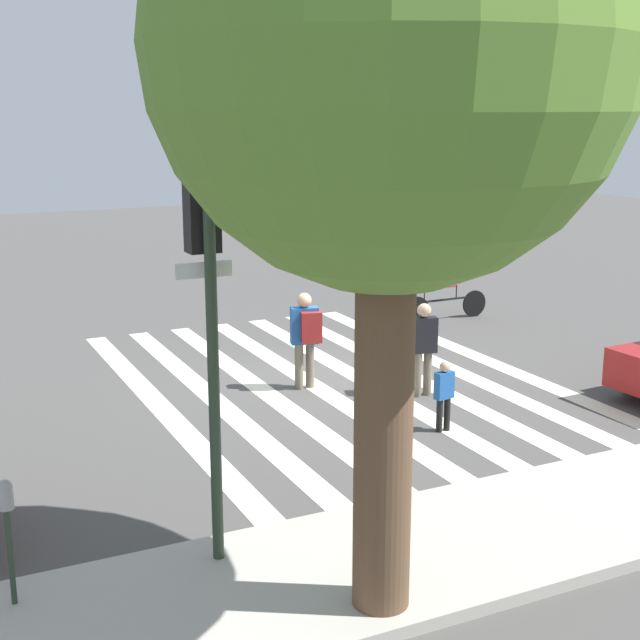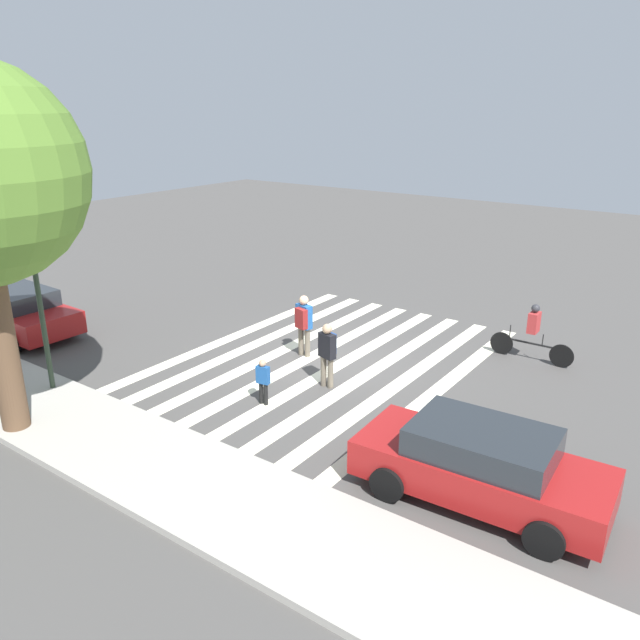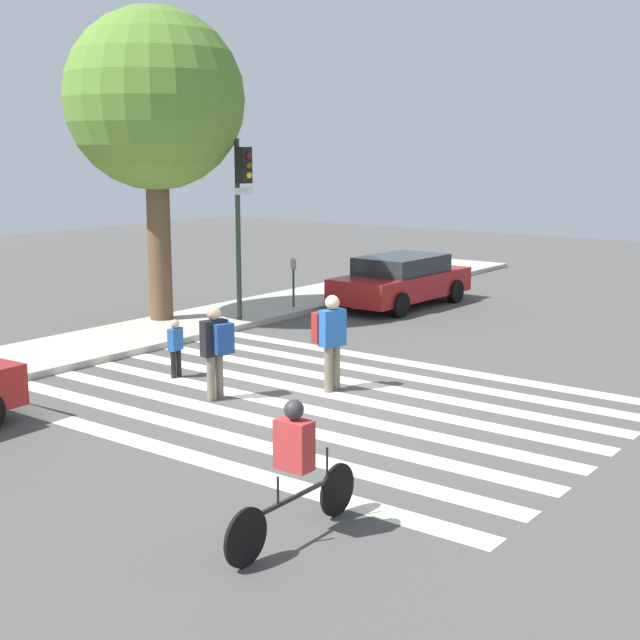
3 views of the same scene
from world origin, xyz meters
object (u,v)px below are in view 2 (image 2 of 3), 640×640
(cyclist_far_lane, at_px, (533,330))
(car_parked_dark_suv, at_px, (480,464))
(traffic_light, at_px, (39,265))
(pedestrian_child_with_backpack, at_px, (303,321))
(car_parked_silver_sedan, at_px, (15,310))
(pedestrian_adult_tall_backpack, at_px, (263,379))
(parking_meter, at_px, (0,333))
(pedestrian_adult_yellow_jacket, at_px, (328,350))

(cyclist_far_lane, relative_size, car_parked_dark_suv, 0.51)
(cyclist_far_lane, bearing_deg, traffic_light, 44.00)
(pedestrian_child_with_backpack, bearing_deg, car_parked_silver_sedan, -142.06)
(traffic_light, relative_size, cyclist_far_lane, 1.99)
(pedestrian_adult_tall_backpack, xyz_separation_m, car_parked_silver_sedan, (9.10, 0.74, 0.09))
(cyclist_far_lane, distance_m, car_parked_dark_suv, 6.92)
(traffic_light, distance_m, pedestrian_child_with_backpack, 6.62)
(cyclist_far_lane, xyz_separation_m, car_parked_dark_suv, (-1.29, 6.80, -0.14))
(pedestrian_adult_tall_backpack, height_order, pedestrian_child_with_backpack, pedestrian_child_with_backpack)
(traffic_light, bearing_deg, car_parked_dark_suv, -170.25)
(pedestrian_adult_tall_backpack, bearing_deg, cyclist_far_lane, 46.38)
(traffic_light, relative_size, pedestrian_child_with_backpack, 2.59)
(parking_meter, height_order, pedestrian_child_with_backpack, pedestrian_child_with_backpack)
(pedestrian_adult_yellow_jacket, relative_size, car_parked_dark_suv, 0.37)
(pedestrian_child_with_backpack, height_order, car_parked_silver_sedan, pedestrian_child_with_backpack)
(parking_meter, relative_size, car_parked_silver_sedan, 0.31)
(cyclist_far_lane, xyz_separation_m, car_parked_silver_sedan, (13.25, 6.89, -0.14))
(traffic_light, relative_size, car_parked_silver_sedan, 0.98)
(traffic_light, bearing_deg, pedestrian_adult_yellow_jacket, -142.05)
(pedestrian_child_with_backpack, relative_size, car_parked_silver_sedan, 0.38)
(pedestrian_adult_yellow_jacket, height_order, pedestrian_adult_tall_backpack, pedestrian_adult_yellow_jacket)
(pedestrian_adult_yellow_jacket, distance_m, car_parked_dark_suv, 5.34)
(car_parked_dark_suv, xyz_separation_m, car_parked_silver_sedan, (14.54, 0.09, -0.01))
(parking_meter, distance_m, car_parked_dark_suv, 12.19)
(pedestrian_adult_tall_backpack, height_order, cyclist_far_lane, cyclist_far_lane)
(pedestrian_adult_yellow_jacket, relative_size, pedestrian_child_with_backpack, 0.95)
(pedestrian_adult_yellow_jacket, bearing_deg, pedestrian_child_with_backpack, -21.17)
(pedestrian_adult_yellow_jacket, height_order, car_parked_dark_suv, pedestrian_adult_yellow_jacket)
(parking_meter, relative_size, pedestrian_adult_yellow_jacket, 0.88)
(cyclist_far_lane, height_order, car_parked_dark_suv, cyclist_far_lane)
(parking_meter, xyz_separation_m, car_parked_silver_sedan, (2.50, -1.74, -0.34))
(traffic_light, distance_m, cyclist_far_lane, 12.35)
(pedestrian_child_with_backpack, height_order, cyclist_far_lane, pedestrian_child_with_backpack)
(pedestrian_child_with_backpack, relative_size, car_parked_dark_suv, 0.39)
(pedestrian_adult_tall_backpack, relative_size, cyclist_far_lane, 0.50)
(car_parked_dark_suv, bearing_deg, parking_meter, 5.96)
(pedestrian_adult_yellow_jacket, xyz_separation_m, cyclist_far_lane, (-3.51, -4.50, -0.09))
(parking_meter, height_order, pedestrian_adult_tall_backpack, parking_meter)
(parking_meter, xyz_separation_m, car_parked_dark_suv, (-12.04, -1.84, -0.34))
(parking_meter, relative_size, pedestrian_adult_tall_backpack, 1.29)
(parking_meter, height_order, car_parked_silver_sedan, parking_meter)
(pedestrian_adult_yellow_jacket, bearing_deg, pedestrian_adult_tall_backpack, 83.92)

